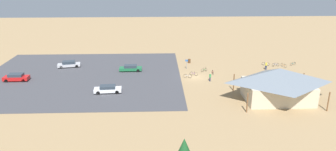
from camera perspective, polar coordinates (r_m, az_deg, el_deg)
ground at (r=64.80m, az=4.70°, el=-0.29°), size 160.00×160.00×0.00m
parking_lot_asphalt at (r=67.32m, az=-14.89°, el=-0.12°), size 39.53×34.28×0.05m
bike_pavilion at (r=55.61m, az=18.97°, el=-1.20°), size 12.82×9.28×5.54m
trash_bin at (r=74.12m, az=3.78°, el=2.58°), size 0.60×0.60×0.90m
lot_sign at (r=69.37m, az=3.32°, el=2.27°), size 0.56×0.08×2.20m
bicycle_red_edge_north at (r=66.90m, az=7.90°, el=0.54°), size 0.48×1.69×0.81m
bicycle_silver_trailside at (r=75.33m, az=16.87°, el=1.98°), size 1.51×0.83×0.75m
bicycle_teal_by_bin at (r=77.42m, az=21.25°, el=1.94°), size 1.51×0.73×0.73m
bicycle_orange_yard_front at (r=75.33m, az=19.78°, el=1.69°), size 0.68×1.74×0.85m
bicycle_blue_yard_right at (r=75.36m, az=18.48°, el=1.82°), size 1.68×0.48×0.78m
bicycle_green_mid_cluster at (r=68.31m, az=6.41°, el=0.99°), size 1.39×0.95×0.82m
bicycle_white_yard_center at (r=64.12m, az=3.44°, el=-0.11°), size 1.73×0.48×0.88m
bicycle_purple_front_row at (r=65.63m, az=4.57°, el=0.31°), size 1.50×0.77×0.86m
car_red_inner_stall at (r=68.76m, az=-25.28°, el=-0.29°), size 4.73×1.90×1.44m
car_white_end_stall at (r=57.47m, az=-10.61°, el=-2.37°), size 4.88×2.15×1.29m
car_silver_second_row at (r=73.87m, az=-17.13°, el=1.94°), size 5.04×2.64×1.39m
car_green_back_corner at (r=68.45m, az=-6.63°, el=1.32°), size 4.70×1.73×1.32m
visitor_at_bikes at (r=72.15m, az=16.96°, el=1.72°), size 0.36×0.36×1.77m
visitor_crossing_yard at (r=62.60m, az=7.46°, el=-0.25°), size 0.36×0.36×1.66m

